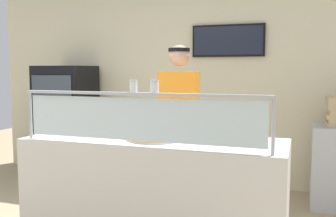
# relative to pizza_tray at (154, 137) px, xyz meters

# --- Properties ---
(shop_rear_unit) EXTENTS (6.53, 0.13, 2.70)m
(shop_rear_unit) POSITION_rel_pizza_tray_xyz_m (-0.01, 2.14, 0.39)
(shop_rear_unit) COLOR beige
(shop_rear_unit) RESTS_ON ground
(serving_counter) EXTENTS (2.13, 0.76, 0.95)m
(serving_counter) POSITION_rel_pizza_tray_xyz_m (-0.01, 0.03, -0.49)
(serving_counter) COLOR silver
(serving_counter) RESTS_ON ground
(sneeze_guard) EXTENTS (1.96, 0.06, 0.40)m
(sneeze_guard) POSITION_rel_pizza_tray_xyz_m (-0.01, -0.29, 0.24)
(sneeze_guard) COLOR #B2B5BC
(sneeze_guard) RESTS_ON serving_counter
(pizza_tray) EXTENTS (0.47, 0.47, 0.04)m
(pizza_tray) POSITION_rel_pizza_tray_xyz_m (0.00, 0.00, 0.00)
(pizza_tray) COLOR #9EA0A8
(pizza_tray) RESTS_ON serving_counter
(pizza_server) EXTENTS (0.12, 0.29, 0.01)m
(pizza_server) POSITION_rel_pizza_tray_xyz_m (-0.03, -0.02, 0.02)
(pizza_server) COLOR #ADAFB7
(pizza_server) RESTS_ON pizza_tray
(parmesan_shaker) EXTENTS (0.06, 0.06, 0.09)m
(parmesan_shaker) POSITION_rel_pizza_tray_xyz_m (-0.05, -0.29, 0.42)
(parmesan_shaker) COLOR white
(parmesan_shaker) RESTS_ON sneeze_guard
(pepper_flake_shaker) EXTENTS (0.06, 0.06, 0.09)m
(pepper_flake_shaker) POSITION_rel_pizza_tray_xyz_m (0.11, -0.29, 0.42)
(pepper_flake_shaker) COLOR white
(pepper_flake_shaker) RESTS_ON sneeze_guard
(worker_figure) EXTENTS (0.41, 0.50, 1.76)m
(worker_figure) POSITION_rel_pizza_tray_xyz_m (-0.04, 0.79, 0.04)
(worker_figure) COLOR #23232D
(worker_figure) RESTS_ON ground
(drink_fridge) EXTENTS (0.70, 0.65, 1.57)m
(drink_fridge) POSITION_rel_pizza_tray_xyz_m (-1.98, 1.70, -0.18)
(drink_fridge) COLOR black
(drink_fridge) RESTS_ON ground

